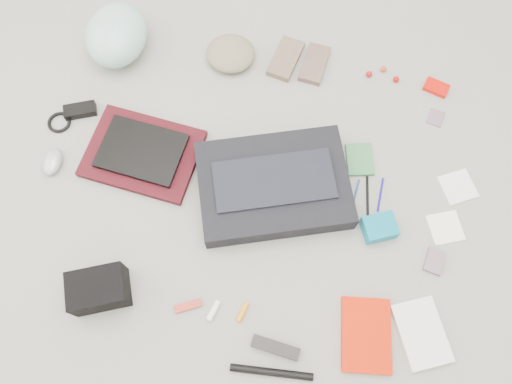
# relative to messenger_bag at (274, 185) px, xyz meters

# --- Properties ---
(ground_plane) EXTENTS (4.00, 4.00, 0.00)m
(ground_plane) POSITION_rel_messenger_bag_xyz_m (-0.06, -0.03, -0.04)
(ground_plane) COLOR gray
(messenger_bag) EXTENTS (0.59, 0.49, 0.09)m
(messenger_bag) POSITION_rel_messenger_bag_xyz_m (0.00, 0.00, 0.00)
(messenger_bag) COLOR black
(messenger_bag) RESTS_ON ground_plane
(bag_flap) EXTENTS (0.45, 0.28, 0.01)m
(bag_flap) POSITION_rel_messenger_bag_xyz_m (0.00, 0.00, 0.05)
(bag_flap) COLOR black
(bag_flap) RESTS_ON messenger_bag
(laptop_sleeve) EXTENTS (0.45, 0.36, 0.03)m
(laptop_sleeve) POSITION_rel_messenger_bag_xyz_m (-0.49, 0.08, -0.03)
(laptop_sleeve) COLOR #3E0C12
(laptop_sleeve) RESTS_ON ground_plane
(laptop) EXTENTS (0.33, 0.26, 0.02)m
(laptop) POSITION_rel_messenger_bag_xyz_m (-0.49, 0.08, -0.01)
(laptop) COLOR black
(laptop) RESTS_ON laptop_sleeve
(bike_helmet) EXTENTS (0.24, 0.30, 0.17)m
(bike_helmet) POSITION_rel_messenger_bag_xyz_m (-0.67, 0.54, 0.04)
(bike_helmet) COLOR #A6D7D0
(bike_helmet) RESTS_ON ground_plane
(beanie) EXTENTS (0.22, 0.21, 0.07)m
(beanie) POSITION_rel_messenger_bag_xyz_m (-0.23, 0.54, -0.01)
(beanie) COLOR #7F7356
(beanie) RESTS_ON ground_plane
(mitten_left) EXTENTS (0.14, 0.20, 0.03)m
(mitten_left) POSITION_rel_messenger_bag_xyz_m (-0.01, 0.56, -0.03)
(mitten_left) COLOR brown
(mitten_left) RESTS_ON ground_plane
(mitten_right) EXTENTS (0.12, 0.19, 0.03)m
(mitten_right) POSITION_rel_messenger_bag_xyz_m (0.11, 0.55, -0.03)
(mitten_right) COLOR brown
(mitten_right) RESTS_ON ground_plane
(power_brick) EXTENTS (0.13, 0.09, 0.03)m
(power_brick) POSITION_rel_messenger_bag_xyz_m (-0.76, 0.23, -0.03)
(power_brick) COLOR black
(power_brick) RESTS_ON ground_plane
(cable_coil) EXTENTS (0.09, 0.09, 0.01)m
(cable_coil) POSITION_rel_messenger_bag_xyz_m (-0.83, 0.18, -0.04)
(cable_coil) COLOR black
(cable_coil) RESTS_ON ground_plane
(mouse) EXTENTS (0.07, 0.11, 0.04)m
(mouse) POSITION_rel_messenger_bag_xyz_m (-0.81, 0.01, -0.02)
(mouse) COLOR #9C9BA1
(mouse) RESTS_ON ground_plane
(camera_bag) EXTENTS (0.21, 0.18, 0.12)m
(camera_bag) POSITION_rel_messenger_bag_xyz_m (-0.52, -0.43, 0.02)
(camera_bag) COLOR black
(camera_bag) RESTS_ON ground_plane
(multitool) EXTENTS (0.09, 0.06, 0.01)m
(multitool) POSITION_rel_messenger_bag_xyz_m (-0.24, -0.44, -0.04)
(multitool) COLOR #A72E1E
(multitool) RESTS_ON ground_plane
(toiletry_tube_white) EXTENTS (0.04, 0.07, 0.02)m
(toiletry_tube_white) POSITION_rel_messenger_bag_xyz_m (-0.15, -0.45, -0.03)
(toiletry_tube_white) COLOR white
(toiletry_tube_white) RESTS_ON ground_plane
(toiletry_tube_orange) EXTENTS (0.04, 0.07, 0.02)m
(toiletry_tube_orange) POSITION_rel_messenger_bag_xyz_m (-0.06, -0.44, -0.03)
(toiletry_tube_orange) COLOR orange
(toiletry_tube_orange) RESTS_ON ground_plane
(u_lock) EXTENTS (0.16, 0.07, 0.03)m
(u_lock) POSITION_rel_messenger_bag_xyz_m (0.06, -0.54, -0.03)
(u_lock) COLOR black
(u_lock) RESTS_ON ground_plane
(bike_pump) EXTENTS (0.26, 0.02, 0.02)m
(bike_pump) POSITION_rel_messenger_bag_xyz_m (0.06, -0.61, -0.03)
(bike_pump) COLOR black
(bike_pump) RESTS_ON ground_plane
(book_red) EXTENTS (0.17, 0.24, 0.02)m
(book_red) POSITION_rel_messenger_bag_xyz_m (0.35, -0.47, -0.03)
(book_red) COLOR red
(book_red) RESTS_ON ground_plane
(book_white) EXTENTS (0.20, 0.25, 0.02)m
(book_white) POSITION_rel_messenger_bag_xyz_m (0.52, -0.44, -0.03)
(book_white) COLOR silver
(book_white) RESTS_ON ground_plane
(notepad) EXTENTS (0.11, 0.14, 0.01)m
(notepad) POSITION_rel_messenger_bag_xyz_m (0.30, 0.15, -0.04)
(notepad) COLOR #346F40
(notepad) RESTS_ON ground_plane
(pen_blue) EXTENTS (0.03, 0.13, 0.01)m
(pen_blue) POSITION_rel_messenger_bag_xyz_m (0.29, 0.01, -0.04)
(pen_blue) COLOR navy
(pen_blue) RESTS_ON ground_plane
(pen_black) EXTENTS (0.02, 0.16, 0.01)m
(pen_black) POSITION_rel_messenger_bag_xyz_m (0.34, 0.01, -0.04)
(pen_black) COLOR black
(pen_black) RESTS_ON ground_plane
(pen_navy) EXTENTS (0.02, 0.13, 0.01)m
(pen_navy) POSITION_rel_messenger_bag_xyz_m (0.38, 0.02, -0.04)
(pen_navy) COLOR #130C8B
(pen_navy) RESTS_ON ground_plane
(accordion_wallet) EXTENTS (0.13, 0.12, 0.05)m
(accordion_wallet) POSITION_rel_messenger_bag_xyz_m (0.38, -0.11, -0.02)
(accordion_wallet) COLOR #017795
(accordion_wallet) RESTS_ON ground_plane
(card_deck) EXTENTS (0.08, 0.10, 0.02)m
(card_deck) POSITION_rel_messenger_bag_xyz_m (0.57, -0.20, -0.04)
(card_deck) COLOR slate
(card_deck) RESTS_ON ground_plane
(napkin_top) EXTENTS (0.15, 0.15, 0.01)m
(napkin_top) POSITION_rel_messenger_bag_xyz_m (0.66, 0.09, -0.04)
(napkin_top) COLOR white
(napkin_top) RESTS_ON ground_plane
(napkin_bottom) EXTENTS (0.14, 0.14, 0.01)m
(napkin_bottom) POSITION_rel_messenger_bag_xyz_m (0.61, -0.07, -0.04)
(napkin_bottom) COLOR white
(napkin_bottom) RESTS_ON ground_plane
(lollipop_a) EXTENTS (0.03, 0.03, 0.02)m
(lollipop_a) POSITION_rel_messenger_bag_xyz_m (0.32, 0.52, -0.03)
(lollipop_a) COLOR #A80D10
(lollipop_a) RESTS_ON ground_plane
(lollipop_b) EXTENTS (0.03, 0.03, 0.02)m
(lollipop_b) POSITION_rel_messenger_bag_xyz_m (0.38, 0.55, -0.03)
(lollipop_b) COLOR red
(lollipop_b) RESTS_ON ground_plane
(lollipop_c) EXTENTS (0.03, 0.03, 0.02)m
(lollipop_c) POSITION_rel_messenger_bag_xyz_m (0.43, 0.51, -0.03)
(lollipop_c) COLOR #AD0906
(lollipop_c) RESTS_ON ground_plane
(altoids_tin) EXTENTS (0.11, 0.09, 0.02)m
(altoids_tin) POSITION_rel_messenger_bag_xyz_m (0.59, 0.49, -0.03)
(altoids_tin) COLOR red
(altoids_tin) RESTS_ON ground_plane
(stamp_sheet) EXTENTS (0.07, 0.08, 0.00)m
(stamp_sheet) POSITION_rel_messenger_bag_xyz_m (0.58, 0.36, -0.04)
(stamp_sheet) COLOR slate
(stamp_sheet) RESTS_ON ground_plane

